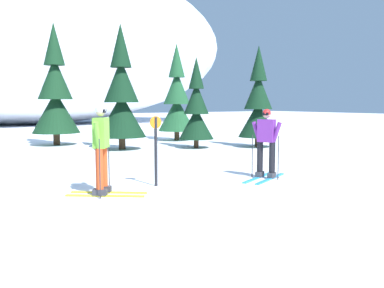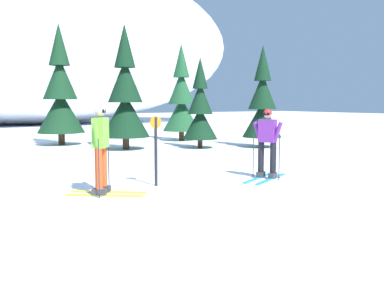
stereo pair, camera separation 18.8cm
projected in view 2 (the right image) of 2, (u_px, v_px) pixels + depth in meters
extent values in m
plane|color=white|center=(183.00, 185.00, 9.77)|extent=(120.00, 120.00, 0.00)
cube|color=gold|center=(109.00, 192.00, 8.92)|extent=(1.35, 1.03, 0.03)
cube|color=gold|center=(104.00, 195.00, 8.60)|extent=(1.35, 1.03, 0.03)
cube|color=#38383D|center=(104.00, 188.00, 8.93)|extent=(0.31, 0.28, 0.12)
cube|color=#38383D|center=(99.00, 192.00, 8.60)|extent=(0.31, 0.28, 0.12)
cylinder|color=#DB471E|center=(103.00, 166.00, 8.88)|extent=(0.15, 0.15, 0.82)
cylinder|color=#DB471E|center=(99.00, 169.00, 8.55)|extent=(0.15, 0.15, 0.82)
cube|color=#75C638|center=(100.00, 133.00, 8.65)|extent=(0.44, 0.48, 0.61)
cylinder|color=#75C638|center=(104.00, 134.00, 8.91)|extent=(0.24, 0.28, 0.58)
cylinder|color=#75C638|center=(97.00, 136.00, 8.39)|extent=(0.24, 0.28, 0.58)
sphere|color=beige|center=(100.00, 111.00, 8.60)|extent=(0.19, 0.19, 0.19)
sphere|color=white|center=(100.00, 110.00, 8.60)|extent=(0.21, 0.21, 0.21)
cube|color=black|center=(104.00, 111.00, 8.60)|extent=(0.12, 0.14, 0.07)
cylinder|color=#2D2D33|center=(109.00, 163.00, 9.05)|extent=(0.02, 0.02, 1.18)
cylinder|color=#2D2D33|center=(109.00, 188.00, 9.11)|extent=(0.07, 0.07, 0.01)
cylinder|color=#2D2D33|center=(99.00, 169.00, 8.36)|extent=(0.02, 0.02, 1.18)
cylinder|color=#2D2D33|center=(99.00, 195.00, 8.41)|extent=(0.07, 0.07, 0.01)
cube|color=#2893CC|center=(271.00, 179.00, 10.44)|extent=(1.59, 0.84, 0.03)
cube|color=#2893CC|center=(259.00, 178.00, 10.61)|extent=(1.59, 0.84, 0.03)
cube|color=#38383D|center=(273.00, 175.00, 10.52)|extent=(0.31, 0.25, 0.12)
cube|color=#38383D|center=(261.00, 174.00, 10.69)|extent=(0.31, 0.25, 0.12)
cylinder|color=black|center=(273.00, 158.00, 10.48)|extent=(0.15, 0.15, 0.76)
cylinder|color=black|center=(261.00, 157.00, 10.64)|extent=(0.15, 0.15, 0.76)
cube|color=#6B2889|center=(267.00, 131.00, 10.50)|extent=(0.39, 0.47, 0.56)
cylinder|color=#6B2889|center=(277.00, 134.00, 10.37)|extent=(0.21, 0.29, 0.58)
cylinder|color=#6B2889|center=(258.00, 133.00, 10.64)|extent=(0.21, 0.29, 0.58)
sphere|color=beige|center=(268.00, 114.00, 10.46)|extent=(0.19, 0.19, 0.19)
sphere|color=red|center=(268.00, 113.00, 10.45)|extent=(0.21, 0.21, 0.21)
cube|color=black|center=(266.00, 114.00, 10.39)|extent=(0.10, 0.15, 0.07)
cylinder|color=#2D2D33|center=(279.00, 158.00, 10.33)|extent=(0.02, 0.02, 1.07)
cylinder|color=#2D2D33|center=(279.00, 178.00, 10.37)|extent=(0.07, 0.07, 0.01)
cylinder|color=#2D2D33|center=(253.00, 156.00, 10.69)|extent=(0.02, 0.02, 1.07)
cylinder|color=#2D2D33|center=(253.00, 175.00, 10.74)|extent=(0.07, 0.07, 0.01)
cylinder|color=#47301E|center=(62.00, 137.00, 18.98)|extent=(0.29, 0.29, 0.72)
cone|color=#14381E|center=(61.00, 112.00, 18.87)|extent=(2.06, 2.06, 1.85)
cone|color=#14381E|center=(60.00, 78.00, 18.73)|extent=(1.49, 1.49, 1.85)
cone|color=#14381E|center=(59.00, 44.00, 18.58)|extent=(0.91, 0.91, 1.85)
cylinder|color=#47301E|center=(126.00, 141.00, 17.16)|extent=(0.27, 0.27, 0.67)
cone|color=black|center=(126.00, 115.00, 17.06)|extent=(1.92, 1.92, 1.72)
cone|color=black|center=(125.00, 81.00, 16.92)|extent=(1.38, 1.38, 1.72)
cone|color=black|center=(125.00, 45.00, 16.79)|extent=(0.85, 0.85, 1.72)
cylinder|color=#47301E|center=(200.00, 142.00, 17.66)|extent=(0.20, 0.20, 0.50)
cone|color=black|center=(200.00, 123.00, 17.59)|extent=(1.44, 1.44, 1.29)
cone|color=black|center=(200.00, 98.00, 17.49)|extent=(1.04, 1.04, 1.29)
cone|color=black|center=(200.00, 73.00, 17.38)|extent=(0.63, 0.63, 1.29)
cylinder|color=#47301E|center=(181.00, 134.00, 21.19)|extent=(0.26, 0.26, 0.64)
cone|color=#1E512D|center=(181.00, 114.00, 21.09)|extent=(1.83, 1.83, 1.64)
cone|color=#1E512D|center=(181.00, 87.00, 20.96)|extent=(1.32, 1.32, 1.64)
cone|color=#1E512D|center=(181.00, 60.00, 20.84)|extent=(0.81, 0.81, 1.64)
cylinder|color=#47301E|center=(262.00, 140.00, 17.99)|extent=(0.23, 0.23, 0.57)
cone|color=black|center=(262.00, 120.00, 17.90)|extent=(1.64, 1.64, 1.47)
cone|color=black|center=(262.00, 91.00, 17.79)|extent=(1.18, 1.18, 1.47)
cone|color=black|center=(263.00, 63.00, 17.67)|extent=(0.72, 0.72, 1.47)
ellipsoid|color=white|center=(31.00, 38.00, 35.75)|extent=(37.78, 17.22, 14.57)
cylinder|color=black|center=(156.00, 152.00, 9.59)|extent=(0.07, 0.07, 1.56)
cylinder|color=orange|center=(156.00, 122.00, 9.53)|extent=(0.28, 0.02, 0.28)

